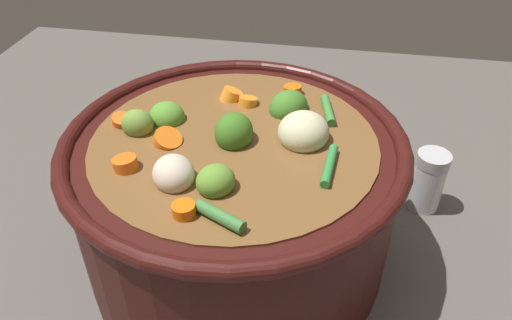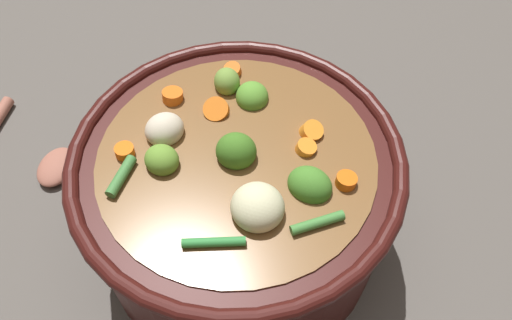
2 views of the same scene
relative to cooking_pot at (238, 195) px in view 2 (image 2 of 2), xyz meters
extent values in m
plane|color=#514C47|center=(0.00, 0.00, -0.08)|extent=(1.10, 1.10, 0.00)
cylinder|color=#38110F|center=(0.00, 0.00, -0.01)|extent=(0.31, 0.31, 0.15)
torus|color=#38110F|center=(0.00, 0.00, 0.07)|extent=(0.33, 0.33, 0.02)
cylinder|color=brown|center=(0.00, 0.00, 0.00)|extent=(0.27, 0.27, 0.14)
ellipsoid|color=olive|center=(0.07, 0.00, 0.07)|extent=(0.05, 0.04, 0.03)
ellipsoid|color=#569230|center=(-0.02, -0.07, 0.07)|extent=(0.04, 0.04, 0.03)
ellipsoid|color=#3D7020|center=(0.00, 0.00, 0.08)|extent=(0.05, 0.04, 0.04)
ellipsoid|color=olive|center=(0.00, -0.09, 0.07)|extent=(0.03, 0.03, 0.03)
ellipsoid|color=#427D29|center=(-0.06, 0.04, 0.07)|extent=(0.05, 0.05, 0.04)
cylinder|color=orange|center=(-0.08, -0.02, 0.07)|extent=(0.03, 0.03, 0.02)
cylinder|color=orange|center=(0.10, -0.02, 0.07)|extent=(0.03, 0.03, 0.02)
cylinder|color=orange|center=(-0.01, -0.11, 0.07)|extent=(0.03, 0.03, 0.02)
cylinder|color=orange|center=(0.01, -0.06, 0.07)|extent=(0.04, 0.04, 0.02)
cylinder|color=orange|center=(0.06, -0.08, 0.07)|extent=(0.03, 0.03, 0.02)
cylinder|color=orange|center=(-0.07, 0.00, 0.07)|extent=(0.03, 0.03, 0.02)
cylinder|color=#DC5E10|center=(-0.10, 0.04, 0.07)|extent=(0.03, 0.03, 0.02)
ellipsoid|color=beige|center=(-0.01, 0.06, 0.08)|extent=(0.07, 0.07, 0.04)
ellipsoid|color=beige|center=(0.07, -0.04, 0.07)|extent=(0.05, 0.05, 0.03)
cylinder|color=#407A3A|center=(0.11, 0.01, 0.07)|extent=(0.03, 0.04, 0.01)
cylinder|color=#407F38|center=(-0.06, 0.08, 0.07)|extent=(0.05, 0.02, 0.01)
cylinder|color=#2F833B|center=(0.03, 0.09, 0.07)|extent=(0.05, 0.01, 0.01)
ellipsoid|color=#9B5C4A|center=(0.22, -0.12, -0.07)|extent=(0.06, 0.07, 0.02)
camera|label=1|loc=(0.37, 0.09, 0.33)|focal=35.07mm
camera|label=2|loc=(0.02, 0.29, 0.46)|focal=36.11mm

